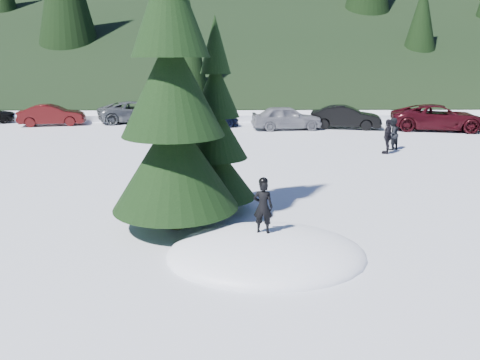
{
  "coord_description": "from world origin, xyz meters",
  "views": [
    {
      "loc": [
        -0.74,
        -9.66,
        4.3
      ],
      "look_at": [
        -0.55,
        2.43,
        1.1
      ],
      "focal_mm": 35.0,
      "sensor_mm": 36.0,
      "label": 1
    }
  ],
  "objects_px": {
    "spruce_tall": "(172,98)",
    "car_1": "(52,115)",
    "adult_0": "(392,134)",
    "adult_1": "(388,136)",
    "car_2": "(136,112)",
    "car_3": "(202,116)",
    "car_5": "(346,117)",
    "car_4": "(287,118)",
    "car_6": "(439,118)",
    "spruce_short": "(216,138)",
    "child_skier": "(263,207)"
  },
  "relations": [
    {
      "from": "car_2",
      "to": "car_3",
      "type": "xyz_separation_m",
      "value": [
        4.62,
        -2.44,
        -0.03
      ]
    },
    {
      "from": "child_skier",
      "to": "car_5",
      "type": "distance_m",
      "value": 19.82
    },
    {
      "from": "spruce_short",
      "to": "car_5",
      "type": "height_order",
      "value": "spruce_short"
    },
    {
      "from": "child_skier",
      "to": "adult_1",
      "type": "xyz_separation_m",
      "value": [
        6.37,
        11.08,
        -0.29
      ]
    },
    {
      "from": "adult_1",
      "to": "car_1",
      "type": "xyz_separation_m",
      "value": [
        -18.66,
        9.36,
        -0.12
      ]
    },
    {
      "from": "adult_1",
      "to": "car_4",
      "type": "height_order",
      "value": "adult_1"
    },
    {
      "from": "car_2",
      "to": "spruce_tall",
      "type": "bearing_deg",
      "value": 172.13
    },
    {
      "from": "car_2",
      "to": "car_4",
      "type": "bearing_deg",
      "value": -131.5
    },
    {
      "from": "car_3",
      "to": "child_skier",
      "type": "bearing_deg",
      "value": 172.53
    },
    {
      "from": "spruce_short",
      "to": "car_3",
      "type": "height_order",
      "value": "spruce_short"
    },
    {
      "from": "spruce_tall",
      "to": "adult_0",
      "type": "relative_size",
      "value": 5.67
    },
    {
      "from": "adult_0",
      "to": "car_3",
      "type": "distance_m",
      "value": 12.1
    },
    {
      "from": "spruce_short",
      "to": "car_5",
      "type": "relative_size",
      "value": 1.26
    },
    {
      "from": "child_skier",
      "to": "car_2",
      "type": "distance_m",
      "value": 23.11
    },
    {
      "from": "adult_0",
      "to": "car_5",
      "type": "bearing_deg",
      "value": -121.82
    },
    {
      "from": "spruce_tall",
      "to": "spruce_short",
      "type": "relative_size",
      "value": 1.6
    },
    {
      "from": "adult_1",
      "to": "car_2",
      "type": "bearing_deg",
      "value": -104.48
    },
    {
      "from": "adult_1",
      "to": "car_6",
      "type": "distance_m",
      "value": 8.74
    },
    {
      "from": "car_6",
      "to": "car_4",
      "type": "bearing_deg",
      "value": 99.77
    },
    {
      "from": "spruce_tall",
      "to": "car_3",
      "type": "bearing_deg",
      "value": 91.46
    },
    {
      "from": "spruce_short",
      "to": "child_skier",
      "type": "relative_size",
      "value": 4.47
    },
    {
      "from": "adult_1",
      "to": "car_2",
      "type": "distance_m",
      "value": 17.39
    },
    {
      "from": "spruce_short",
      "to": "car_1",
      "type": "xyz_separation_m",
      "value": [
        -11.17,
        17.41,
        -1.44
      ]
    },
    {
      "from": "car_3",
      "to": "car_5",
      "type": "height_order",
      "value": "car_5"
    },
    {
      "from": "spruce_tall",
      "to": "car_6",
      "type": "xyz_separation_m",
      "value": [
        13.82,
        16.38,
        -2.56
      ]
    },
    {
      "from": "adult_0",
      "to": "car_4",
      "type": "distance_m",
      "value": 7.77
    },
    {
      "from": "adult_0",
      "to": "spruce_tall",
      "type": "bearing_deg",
      "value": 12.18
    },
    {
      "from": "spruce_short",
      "to": "adult_0",
      "type": "bearing_deg",
      "value": 48.19
    },
    {
      "from": "car_5",
      "to": "car_1",
      "type": "bearing_deg",
      "value": 97.21
    },
    {
      "from": "spruce_short",
      "to": "car_1",
      "type": "relative_size",
      "value": 1.33
    },
    {
      "from": "car_1",
      "to": "car_2",
      "type": "height_order",
      "value": "car_2"
    },
    {
      "from": "car_4",
      "to": "adult_1",
      "type": "bearing_deg",
      "value": -159.14
    },
    {
      "from": "spruce_short",
      "to": "car_3",
      "type": "bearing_deg",
      "value": 95.05
    },
    {
      "from": "adult_0",
      "to": "car_1",
      "type": "relative_size",
      "value": 0.37
    },
    {
      "from": "adult_0",
      "to": "car_1",
      "type": "xyz_separation_m",
      "value": [
        -19.17,
        8.47,
        -0.09
      ]
    },
    {
      "from": "car_2",
      "to": "car_3",
      "type": "relative_size",
      "value": 1.09
    },
    {
      "from": "child_skier",
      "to": "adult_0",
      "type": "height_order",
      "value": "child_skier"
    },
    {
      "from": "adult_1",
      "to": "car_5",
      "type": "distance_m",
      "value": 7.72
    },
    {
      "from": "car_4",
      "to": "car_2",
      "type": "bearing_deg",
      "value": 64.22
    },
    {
      "from": "spruce_tall",
      "to": "car_4",
      "type": "bearing_deg",
      "value": 74.31
    },
    {
      "from": "car_1",
      "to": "car_3",
      "type": "xyz_separation_m",
      "value": [
        9.71,
        -0.92,
        0.0
      ]
    },
    {
      "from": "adult_0",
      "to": "adult_1",
      "type": "relative_size",
      "value": 0.96
    },
    {
      "from": "spruce_tall",
      "to": "car_1",
      "type": "height_order",
      "value": "spruce_tall"
    },
    {
      "from": "car_4",
      "to": "car_6",
      "type": "xyz_separation_m",
      "value": [
        9.09,
        -0.45,
        0.04
      ]
    },
    {
      "from": "spruce_short",
      "to": "car_5",
      "type": "xyz_separation_m",
      "value": [
        7.41,
        15.78,
        -1.4
      ]
    },
    {
      "from": "child_skier",
      "to": "car_3",
      "type": "relative_size",
      "value": 0.26
    },
    {
      "from": "adult_0",
      "to": "child_skier",
      "type": "bearing_deg",
      "value": 23.31
    },
    {
      "from": "car_2",
      "to": "car_5",
      "type": "xyz_separation_m",
      "value": [
        13.48,
        -3.16,
        0.0
      ]
    },
    {
      "from": "adult_1",
      "to": "car_6",
      "type": "xyz_separation_m",
      "value": [
        5.33,
        6.93,
        -0.03
      ]
    },
    {
      "from": "spruce_tall",
      "to": "car_3",
      "type": "relative_size",
      "value": 1.86
    }
  ]
}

